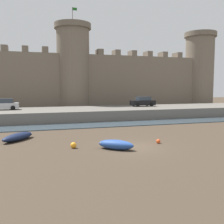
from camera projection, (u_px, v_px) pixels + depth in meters
name	position (u px, v px, depth m)	size (l,w,h in m)	color
ground_plane	(133.00, 147.00, 21.37)	(160.00, 160.00, 0.00)	#423528
water_channel	(97.00, 125.00, 33.25)	(80.00, 4.50, 0.10)	#3D4C56
quay_road	(85.00, 114.00, 40.07)	(68.21, 10.00, 1.55)	#666059
castle	(73.00, 75.00, 50.06)	(63.10, 6.89, 19.66)	#706354
rowboat_near_channel_right	(18.00, 137.00, 23.91)	(3.25, 3.74, 0.69)	#141E3D
rowboat_midflat_centre	(116.00, 144.00, 20.51)	(2.92, 2.68, 0.76)	#234793
mooring_buoy_off_centre	(158.00, 141.00, 22.68)	(0.37, 0.37, 0.37)	#E04C1E
mooring_buoy_near_shore	(73.00, 145.00, 20.90)	(0.48, 0.48, 0.48)	orange
car_quay_east	(143.00, 102.00, 44.57)	(4.12, 1.93, 1.62)	black
car_quay_centre_east	(4.00, 104.00, 37.77)	(4.12, 1.93, 1.62)	#B2B5B7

